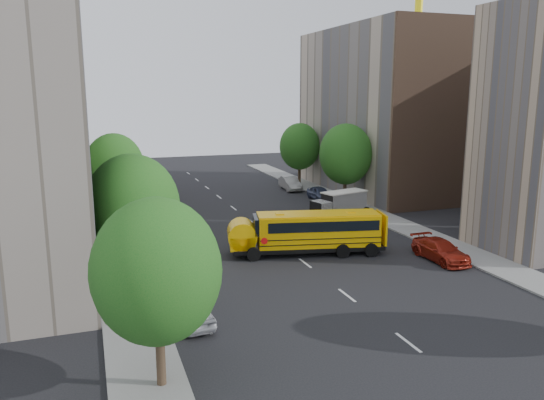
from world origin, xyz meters
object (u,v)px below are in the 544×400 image
parked_car_1 (148,221)px  parked_car_5 (290,183)px  parked_car_2 (133,192)px  street_tree_0 (157,271)px  parked_car_3 (441,250)px  parked_car_4 (320,193)px  street_tree_4 (346,154)px  street_tree_2 (115,167)px  parked_car_0 (190,310)px  street_tree_5 (300,146)px  street_tree_1 (133,208)px  school_bus (307,231)px  safari_truck (340,203)px

parked_car_1 → parked_car_5: size_ratio=0.97×
parked_car_2 → parked_car_5: bearing=-178.5°
street_tree_0 → parked_car_5: street_tree_0 is taller
parked_car_1 → parked_car_2: parked_car_1 is taller
parked_car_3 → parked_car_4: (0.79, 21.28, 0.01)m
street_tree_4 → street_tree_2: bearing=180.0°
parked_car_0 → street_tree_4: bearing=-136.8°
street_tree_2 → street_tree_5: bearing=28.6°
street_tree_0 → parked_car_0: bearing=68.3°
street_tree_1 → street_tree_4: size_ratio=0.98×
school_bus → parked_car_2: school_bus is taller
street_tree_1 → parked_car_3: bearing=-1.2°
parked_car_1 → parked_car_4: (18.40, 6.62, -0.04)m
parked_car_2 → parked_car_5: parked_car_5 is taller
parked_car_1 → parked_car_3: size_ratio=0.94×
street_tree_1 → street_tree_5: 37.20m
street_tree_2 → parked_car_4: size_ratio=1.87×
street_tree_1 → parked_car_1: 15.01m
street_tree_1 → parked_car_1: street_tree_1 is taller
safari_truck → parked_car_4: bearing=65.3°
street_tree_4 → parked_car_1: size_ratio=1.80×
parked_car_0 → parked_car_5: parked_car_5 is taller
safari_truck → parked_car_3: (0.52, -13.93, -0.50)m
school_bus → parked_car_3: bearing=-16.6°
parked_car_3 → parked_car_5: size_ratio=1.03×
parked_car_2 → parked_car_4: (18.40, -7.61, 0.07)m
school_bus → parked_car_5: (7.88, 23.44, -0.89)m
street_tree_0 → parked_car_4: street_tree_0 is taller
street_tree_5 → parked_car_4: street_tree_5 is taller
street_tree_4 → parked_car_0: 30.46m
parked_car_1 → parked_car_4: size_ratio=1.09×
street_tree_0 → street_tree_4: size_ratio=0.91×
street_tree_4 → school_bus: size_ratio=0.75×
street_tree_1 → parked_car_4: size_ratio=1.92×
street_tree_4 → parked_car_2: (-19.80, 10.47, -4.44)m
street_tree_2 → safari_truck: (19.29, -4.49, -3.63)m
parked_car_0 → street_tree_1: bearing=-71.1°
safari_truck → parked_car_5: bearing=73.3°
street_tree_4 → safari_truck: size_ratio=1.45×
street_tree_4 → parked_car_3: size_ratio=1.69×
parked_car_1 → parked_car_5: 21.98m
street_tree_2 → parked_car_1: bearing=-59.7°
parked_car_2 → street_tree_1: bearing=90.5°
street_tree_1 → parked_car_5: street_tree_1 is taller
street_tree_2 → safari_truck: size_ratio=1.38×
parked_car_1 → parked_car_4: bearing=-154.4°
parked_car_1 → parked_car_5: bearing=-137.4°
street_tree_0 → parked_car_3: 22.35m
street_tree_4 → safari_truck: bearing=-121.1°
street_tree_1 → parked_car_4: street_tree_1 is taller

